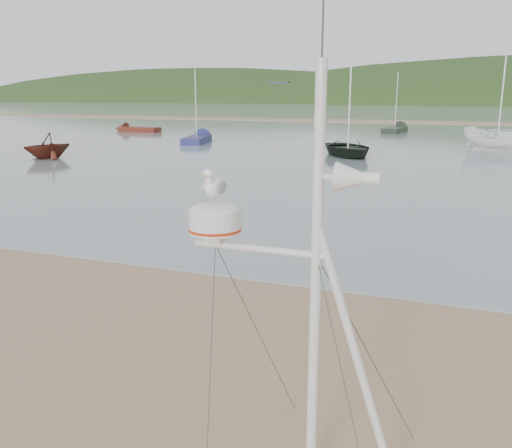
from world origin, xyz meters
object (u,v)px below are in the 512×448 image
(mast_rig, at_px, (306,370))
(boat_red, at_px, (46,134))
(boat_white, at_px, (500,117))
(dinghy_red_far, at_px, (131,129))
(boat_dark, at_px, (349,116))
(sailboat_dark_mid, at_px, (399,129))
(sailboat_blue_near, at_px, (201,138))

(mast_rig, xyz_separation_m, boat_red, (-22.05, 21.34, 0.29))
(boat_red, bearing_deg, boat_white, 45.83)
(mast_rig, relative_size, dinghy_red_far, 0.94)
(dinghy_red_far, bearing_deg, boat_dark, -29.10)
(sailboat_dark_mid, xyz_separation_m, sailboat_blue_near, (-13.74, -17.34, 0.00))
(boat_dark, height_order, sailboat_dark_mid, sailboat_dark_mid)
(boat_white, bearing_deg, sailboat_dark_mid, 51.93)
(sailboat_blue_near, bearing_deg, mast_rig, -62.01)
(boat_red, bearing_deg, sailboat_dark_mid, 80.95)
(mast_rig, height_order, sailboat_dark_mid, sailboat_dark_mid)
(dinghy_red_far, xyz_separation_m, sailboat_dark_mid, (25.37, 9.82, 0.01))
(boat_dark, bearing_deg, boat_white, -3.50)
(boat_red, distance_m, sailboat_dark_mid, 35.61)
(mast_rig, xyz_separation_m, boat_white, (3.34, 33.84, 1.17))
(boat_dark, distance_m, boat_white, 10.05)
(mast_rig, distance_m, dinghy_red_far, 52.44)
(sailboat_dark_mid, bearing_deg, boat_red, -118.66)
(boat_red, xyz_separation_m, dinghy_red_far, (-8.31, 21.41, -1.23))
(mast_rig, bearing_deg, sailboat_dark_mid, 95.42)
(mast_rig, bearing_deg, boat_red, 135.95)
(dinghy_red_far, bearing_deg, boat_red, -68.80)
(mast_rig, xyz_separation_m, dinghy_red_far, (-30.36, 42.75, -0.94))
(dinghy_red_far, distance_m, sailboat_dark_mid, 27.21)
(boat_red, bearing_deg, dinghy_red_far, 130.81)
(boat_red, relative_size, sailboat_dark_mid, 0.46)
(boat_white, xyz_separation_m, sailboat_dark_mid, (-8.32, 18.72, -2.10))
(sailboat_dark_mid, bearing_deg, dinghy_red_far, -158.85)
(mast_rig, distance_m, boat_white, 34.02)
(dinghy_red_far, relative_size, sailboat_blue_near, 0.86)
(mast_rig, bearing_deg, boat_white, 84.37)
(dinghy_red_far, height_order, sailboat_blue_near, sailboat_blue_near)
(boat_dark, xyz_separation_m, boat_white, (8.73, 4.99, -0.11))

